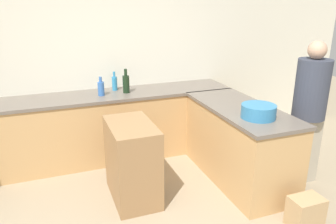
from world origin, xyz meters
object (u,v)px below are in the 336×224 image
(wine_bottle_dark, at_px, (126,83))
(person_at_peninsula, at_px, (309,109))
(water_bottle_blue, at_px, (101,88))
(dish_soap_bottle, at_px, (115,83))
(paper_bag, at_px, (305,212))
(island_table, at_px, (132,161))
(mixing_bowl, at_px, (259,111))

(wine_bottle_dark, height_order, person_at_peninsula, person_at_peninsula)
(water_bottle_blue, bearing_deg, dish_soap_bottle, 42.39)
(paper_bag, bearing_deg, person_at_peninsula, 51.42)
(wine_bottle_dark, relative_size, person_at_peninsula, 0.19)
(dish_soap_bottle, xyz_separation_m, water_bottle_blue, (-0.22, -0.20, -0.00))
(dish_soap_bottle, bearing_deg, island_table, -94.34)
(island_table, relative_size, mixing_bowl, 2.40)
(wine_bottle_dark, height_order, dish_soap_bottle, wine_bottle_dark)
(island_table, bearing_deg, mixing_bowl, -18.20)
(island_table, relative_size, paper_bag, 2.73)
(mixing_bowl, height_order, wine_bottle_dark, wine_bottle_dark)
(paper_bag, bearing_deg, water_bottle_blue, 126.45)
(wine_bottle_dark, distance_m, paper_bag, 2.58)
(wine_bottle_dark, xyz_separation_m, water_bottle_blue, (-0.33, -0.02, -0.03))
(dish_soap_bottle, height_order, water_bottle_blue, dish_soap_bottle)
(wine_bottle_dark, xyz_separation_m, paper_bag, (1.21, -2.11, -0.88))
(mixing_bowl, bearing_deg, person_at_peninsula, 4.75)
(mixing_bowl, xyz_separation_m, person_at_peninsula, (0.73, 0.06, -0.08))
(island_table, distance_m, person_at_peninsula, 2.07)
(island_table, relative_size, water_bottle_blue, 3.51)
(wine_bottle_dark, height_order, paper_bag, wine_bottle_dark)
(water_bottle_blue, distance_m, paper_bag, 2.73)
(dish_soap_bottle, relative_size, paper_bag, 0.82)
(wine_bottle_dark, distance_m, water_bottle_blue, 0.34)
(dish_soap_bottle, distance_m, water_bottle_blue, 0.29)
(water_bottle_blue, xyz_separation_m, person_at_peninsula, (2.11, -1.37, -0.11))
(wine_bottle_dark, bearing_deg, water_bottle_blue, -176.33)
(dish_soap_bottle, relative_size, person_at_peninsula, 0.15)
(mixing_bowl, relative_size, dish_soap_bottle, 1.40)
(mixing_bowl, bearing_deg, dish_soap_bottle, 125.67)
(island_table, bearing_deg, paper_bag, -37.12)
(person_at_peninsula, bearing_deg, mixing_bowl, -175.25)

